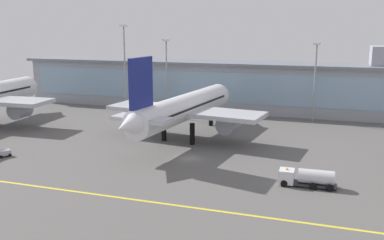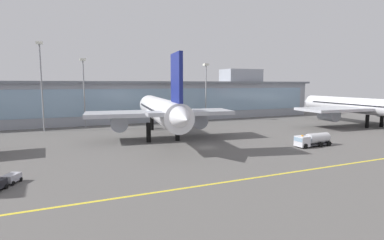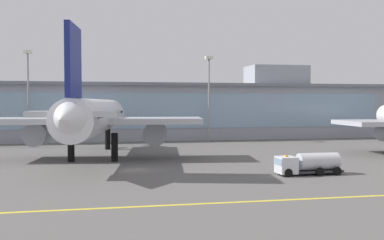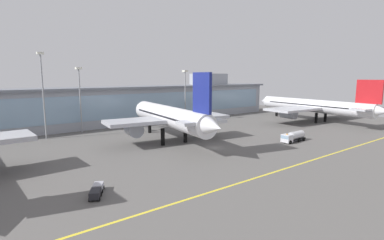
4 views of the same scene
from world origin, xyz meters
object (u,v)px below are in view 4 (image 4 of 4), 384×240
(apron_light_mast_west, at_px, (185,87))
(apron_light_mast_east, at_px, (42,84))
(apron_light_mast_centre, at_px, (80,90))
(airliner_near_right, at_px, (170,117))
(airliner_far_right, at_px, (314,106))
(fuel_tanker_truck, at_px, (293,137))
(baggage_tug_near, at_px, (97,190))

(apron_light_mast_west, bearing_deg, apron_light_mast_east, -176.27)
(apron_light_mast_centre, bearing_deg, airliner_near_right, -61.78)
(airliner_near_right, relative_size, airliner_far_right, 0.86)
(fuel_tanker_truck, relative_size, apron_light_mast_east, 0.35)
(apron_light_mast_west, relative_size, apron_light_mast_centre, 0.98)
(airliner_near_right, relative_size, baggage_tug_near, 8.88)
(baggage_tug_near, relative_size, apron_light_mast_centre, 0.26)
(apron_light_mast_west, distance_m, apron_light_mast_east, 54.40)
(apron_light_mast_centre, bearing_deg, apron_light_mast_west, -0.45)
(fuel_tanker_truck, distance_m, apron_light_mast_centre, 68.70)
(airliner_far_right, distance_m, apron_light_mast_centre, 91.17)
(apron_light_mast_east, bearing_deg, apron_light_mast_centre, 18.33)
(airliner_near_right, distance_m, apron_light_mast_east, 38.86)
(airliner_near_right, height_order, apron_light_mast_east, apron_light_mast_east)
(airliner_near_right, height_order, airliner_far_right, airliner_near_right)
(airliner_near_right, height_order, fuel_tanker_truck, airliner_near_right)
(fuel_tanker_truck, distance_m, baggage_tug_near, 58.40)
(baggage_tug_near, distance_m, apron_light_mast_centre, 58.16)
(airliner_near_right, relative_size, apron_light_mast_centre, 2.32)
(fuel_tanker_truck, bearing_deg, apron_light_mast_east, -41.63)
(baggage_tug_near, bearing_deg, apron_light_mast_centre, -166.80)
(airliner_near_right, xyz_separation_m, baggage_tug_near, (-30.07, -25.15, -6.40))
(fuel_tanker_truck, bearing_deg, apron_light_mast_centre, -50.57)
(apron_light_mast_east, bearing_deg, airliner_far_right, -17.22)
(airliner_far_right, relative_size, apron_light_mast_east, 2.27)
(baggage_tug_near, distance_m, apron_light_mast_west, 79.73)
(airliner_far_right, relative_size, baggage_tug_near, 10.30)
(airliner_near_right, distance_m, fuel_tanker_truck, 35.92)
(baggage_tug_near, height_order, apron_light_mast_east, apron_light_mast_east)
(airliner_near_right, relative_size, fuel_tanker_truck, 5.52)
(airliner_near_right, xyz_separation_m, apron_light_mast_east, (-27.56, 25.74, 9.38))
(apron_light_mast_west, xyz_separation_m, apron_light_mast_east, (-54.23, -3.53, 2.52))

